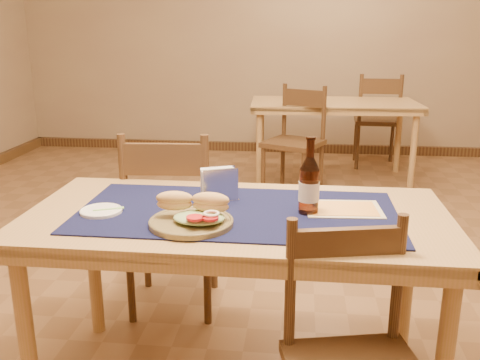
# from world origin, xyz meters

# --- Properties ---
(room) EXTENTS (6.04, 7.04, 2.84)m
(room) POSITION_xyz_m (0.00, 0.00, 1.40)
(room) COLOR brown
(room) RESTS_ON ground
(main_table) EXTENTS (1.60, 0.80, 0.75)m
(main_table) POSITION_xyz_m (0.00, -0.80, 0.67)
(main_table) COLOR #AC8251
(main_table) RESTS_ON ground
(placemat) EXTENTS (1.20, 0.60, 0.01)m
(placemat) POSITION_xyz_m (0.00, -0.80, 0.75)
(placemat) COLOR #10133A
(placemat) RESTS_ON main_table
(baseboard) EXTENTS (6.00, 7.00, 0.10)m
(baseboard) POSITION_xyz_m (0.00, 0.00, 0.05)
(baseboard) COLOR #4C341B
(baseboard) RESTS_ON ground
(back_table) EXTENTS (1.57, 0.84, 0.75)m
(back_table) POSITION_xyz_m (0.54, 2.36, 0.67)
(back_table) COLOR #AC8251
(back_table) RESTS_ON ground
(chair_main_far) EXTENTS (0.47, 0.47, 0.96)m
(chair_main_far) POSITION_xyz_m (-0.40, -0.22, 0.50)
(chair_main_far) COLOR #4C341B
(chair_main_far) RESTS_ON ground
(chair_back_near) EXTENTS (0.58, 0.58, 0.94)m
(chair_back_near) POSITION_xyz_m (0.19, 1.82, 0.49)
(chair_back_near) COLOR #4C341B
(chair_back_near) RESTS_ON ground
(chair_back_far) EXTENTS (0.47, 0.47, 0.97)m
(chair_back_far) POSITION_xyz_m (1.02, 2.90, 0.51)
(chair_back_far) COLOR #4C341B
(chair_back_far) RESTS_ON ground
(sandwich_plate) EXTENTS (0.30, 0.30, 0.11)m
(sandwich_plate) POSITION_xyz_m (-0.14, -0.96, 0.79)
(sandwich_plate) COLOR brown
(sandwich_plate) RESTS_ON placemat
(side_plate) EXTENTS (0.16, 0.16, 0.01)m
(side_plate) POSITION_xyz_m (-0.51, -0.87, 0.76)
(side_plate) COLOR white
(side_plate) RESTS_ON placemat
(fork) EXTENTS (0.11, 0.06, 0.00)m
(fork) POSITION_xyz_m (-0.47, -0.86, 0.77)
(fork) COLOR #9EE47D
(fork) RESTS_ON side_plate
(beer_bottle) EXTENTS (0.08, 0.08, 0.29)m
(beer_bottle) POSITION_xyz_m (0.27, -0.79, 0.86)
(beer_bottle) COLOR #411A0B
(beer_bottle) RESTS_ON placemat
(napkin_holder) EXTENTS (0.16, 0.11, 0.14)m
(napkin_holder) POSITION_xyz_m (-0.09, -0.68, 0.82)
(napkin_holder) COLOR silver
(napkin_holder) RESTS_ON placemat
(menu_card) EXTENTS (0.30, 0.23, 0.01)m
(menu_card) POSITION_xyz_m (0.40, -0.73, 0.76)
(menu_card) COLOR beige
(menu_card) RESTS_ON placemat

